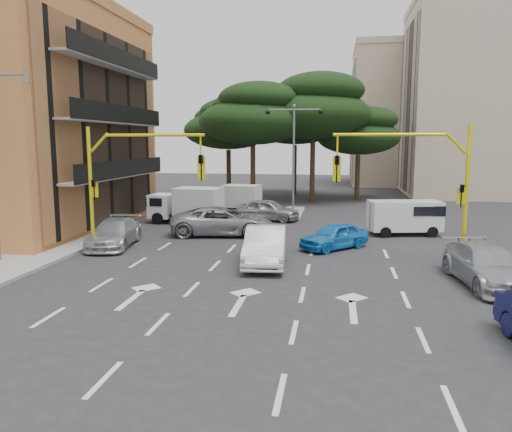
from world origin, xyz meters
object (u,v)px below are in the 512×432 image
at_px(car_silver_parked, 487,266).
at_px(box_truck_a, 186,205).
at_px(van_white, 404,218).
at_px(car_silver_cross_b, 268,210).
at_px(car_silver_cross_a, 223,221).
at_px(box_truck_b, 232,199).
at_px(signal_mast_left, 125,172).
at_px(signal_mast_right, 424,175).
at_px(car_blue_compact, 334,236).
at_px(car_silver_wagon, 114,233).
at_px(street_lamp_center, 294,140).
at_px(car_white_hatch, 265,246).

relative_size(car_silver_parked, box_truck_a, 1.07).
bearing_deg(van_white, car_silver_cross_b, -126.48).
bearing_deg(car_silver_cross_a, box_truck_b, 0.25).
xyz_separation_m(car_silver_parked, box_truck_a, (-15.22, 11.89, 0.44)).
distance_m(signal_mast_left, car_silver_cross_a, 6.87).
height_order(signal_mast_right, car_silver_cross_a, signal_mast_right).
relative_size(car_blue_compact, car_silver_parked, 0.75).
height_order(car_silver_cross_a, box_truck_b, box_truck_b).
xyz_separation_m(signal_mast_right, car_silver_wagon, (-14.80, 1.09, -3.19)).
height_order(car_silver_cross_b, van_white, van_white).
height_order(street_lamp_center, van_white, street_lamp_center).
distance_m(car_white_hatch, van_white, 10.60).
xyz_separation_m(signal_mast_right, car_blue_compact, (-3.74, 2.31, -3.24)).
relative_size(signal_mast_left, car_silver_wagon, 1.26).
xyz_separation_m(car_silver_wagon, box_truck_a, (1.48, 7.60, 0.48)).
bearing_deg(box_truck_a, signal_mast_left, -176.50).
xyz_separation_m(street_lamp_center, box_truck_b, (-4.50, -0.62, -4.36)).
height_order(street_lamp_center, car_white_hatch, street_lamp_center).
bearing_deg(car_silver_parked, van_white, 92.36).
bearing_deg(box_truck_b, box_truck_a, 164.69).
distance_m(signal_mast_right, car_blue_compact, 5.46).
distance_m(car_white_hatch, car_blue_compact, 4.66).
height_order(signal_mast_right, car_white_hatch, signal_mast_right).
distance_m(signal_mast_left, street_lamp_center, 15.65).
distance_m(street_lamp_center, box_truck_b, 6.29).
xyz_separation_m(car_white_hatch, box_truck_b, (-4.60, 14.69, 0.27)).
distance_m(car_silver_cross_b, van_white, 9.28).
distance_m(signal_mast_left, car_silver_wagon, 3.58).
distance_m(car_white_hatch, car_silver_cross_b, 12.06).
distance_m(signal_mast_right, car_silver_parked, 4.87).
xyz_separation_m(signal_mast_left, car_silver_cross_b, (5.39, 10.67, -3.16)).
relative_size(car_silver_cross_a, car_silver_parked, 1.14).
relative_size(signal_mast_left, car_silver_cross_a, 1.03).
distance_m(car_blue_compact, box_truck_b, 13.42).
bearing_deg(signal_mast_right, street_lamp_center, 115.91).
bearing_deg(car_silver_cross_a, car_silver_parked, -132.68).
height_order(car_white_hatch, box_truck_b, box_truck_b).
bearing_deg(signal_mast_left, car_silver_cross_a, 54.67).
bearing_deg(signal_mast_right, signal_mast_left, 180.00).
height_order(car_silver_cross_b, box_truck_b, box_truck_b).
bearing_deg(street_lamp_center, car_silver_cross_a, -109.88).
bearing_deg(signal_mast_left, car_blue_compact, 13.16).
bearing_deg(signal_mast_right, car_silver_parked, -59.34).
distance_m(car_white_hatch, box_truck_a, 11.99).
bearing_deg(car_silver_parked, box_truck_b, 121.15).
relative_size(car_blue_compact, box_truck_a, 0.80).
xyz_separation_m(car_silver_wagon, car_silver_cross_b, (6.58, 9.58, 0.03)).
relative_size(signal_mast_right, car_silver_cross_b, 1.41).
distance_m(car_silver_parked, box_truck_a, 19.32).
xyz_separation_m(street_lamp_center, box_truck_a, (-6.52, -5.32, -4.25)).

